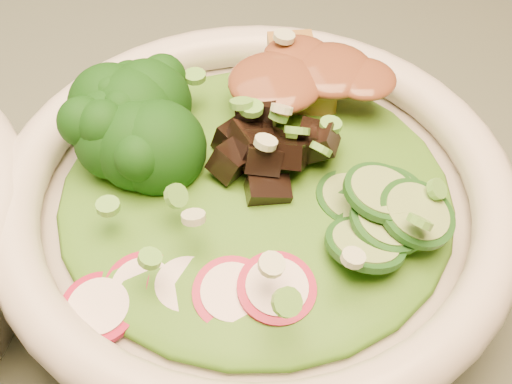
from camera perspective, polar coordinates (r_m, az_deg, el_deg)
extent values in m
cube|color=#4D594A|center=(0.44, -1.88, -13.59)|extent=(1.20, 0.80, 0.03)
cylinder|color=silver|center=(0.44, 0.00, -3.17)|extent=(0.27, 0.27, 0.06)
torus|color=silver|center=(0.41, 0.00, 0.18)|extent=(0.30, 0.30, 0.03)
ellipsoid|color=#256515|center=(0.41, 0.00, 0.09)|extent=(0.23, 0.23, 0.03)
ellipsoid|color=brown|center=(0.44, 3.61, 8.95)|extent=(0.08, 0.06, 0.02)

